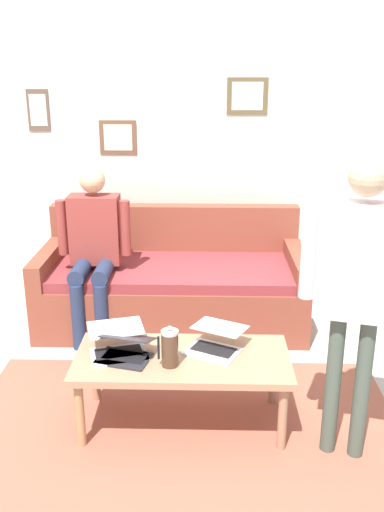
{
  "coord_description": "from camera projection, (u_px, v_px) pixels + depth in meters",
  "views": [
    {
      "loc": [
        -0.07,
        2.62,
        1.98
      ],
      "look_at": [
        0.02,
        -0.83,
        0.8
      ],
      "focal_mm": 39.15,
      "sensor_mm": 36.0,
      "label": 1
    }
  ],
  "objects": [
    {
      "name": "ground_plane",
      "position": [
        193.0,
        439.0,
        3.12
      ],
      "size": [
        7.68,
        7.68,
        0.0
      ],
      "primitive_type": "plane",
      "color": "#A69D94"
    },
    {
      "name": "area_rug",
      "position": [
        182.0,
        432.0,
        3.17
      ],
      "size": [
        2.51,
        1.6,
        0.01
      ],
      "primitive_type": "cube",
      "color": "#9E5542",
      "rests_on": "ground_plane"
    },
    {
      "name": "back_wall",
      "position": [
        199.0,
        143.0,
        4.76
      ],
      "size": [
        7.04,
        0.11,
        2.7
      ],
      "color": "silver",
      "rests_on": "ground_plane"
    },
    {
      "name": "couch",
      "position": [
        173.0,
        285.0,
        4.49
      ],
      "size": [
        2.06,
        0.92,
        0.88
      ],
      "color": "brown",
      "rests_on": "ground_plane"
    },
    {
      "name": "coffee_table",
      "position": [
        182.0,
        364.0,
        3.14
      ],
      "size": [
        1.21,
        0.56,
        0.43
      ],
      "color": "#A57858",
      "rests_on": "ground_plane"
    },
    {
      "name": "laptop_left",
      "position": [
        215.0,
        343.0,
        3.19
      ],
      "size": [
        0.4,
        0.41,
        0.12
      ],
      "color": "silver",
      "rests_on": "coffee_table"
    },
    {
      "name": "laptop_center",
      "position": [
        125.0,
        351.0,
        3.11
      ],
      "size": [
        0.34,
        0.33,
        0.13
      ],
      "color": "#28282D",
      "rests_on": "coffee_table"
    },
    {
      "name": "laptop_right",
      "position": [
        118.0,
        345.0,
        3.16
      ],
      "size": [
        0.39,
        0.41,
        0.13
      ],
      "color": "silver",
      "rests_on": "coffee_table"
    },
    {
      "name": "french_press",
      "position": [
        170.0,
        348.0,
        3.0
      ],
      "size": [
        0.12,
        0.1,
        0.24
      ],
      "color": "#4C3323",
      "rests_on": "coffee_table"
    },
    {
      "name": "person_standing",
      "position": [
        359.0,
        275.0,
        2.69
      ],
      "size": [
        0.56,
        0.28,
        1.59
      ],
      "color": "#455247",
      "rests_on": "ground_plane"
    },
    {
      "name": "person_seated",
      "position": [
        94.0,
        243.0,
        4.15
      ],
      "size": [
        0.55,
        0.51,
        1.28
      ],
      "color": "#24314F",
      "rests_on": "ground_plane"
    }
  ]
}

